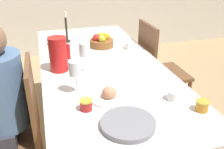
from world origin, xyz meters
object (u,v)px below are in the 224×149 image
Objects in this scene: candlestick_tall at (67,31)px; teacup_across at (129,47)px; jam_jar_amber at (86,104)px; jam_jar_red at (202,105)px; teacup_near_person at (174,97)px; chair_opposite at (157,69)px; wine_glass_water at (85,51)px; bread_plate at (109,95)px; chair_person_side at (17,131)px; red_pitcher at (58,54)px; fruit_bowl at (101,41)px; wine_glass_juice at (75,70)px; serving_tray at (128,124)px.

teacup_across is at bearing -35.64° from candlestick_tall.
jam_jar_red is at bearing -16.87° from jam_jar_amber.
chair_opposite is at bearing 68.70° from teacup_near_person.
wine_glass_water is 0.42m from bread_plate.
chair_person_side is 0.57m from red_pitcher.
teacup_across is 0.99m from jam_jar_red.
chair_person_side is at bearing -116.13° from candlestick_tall.
chair_opposite is 7.77× the size of teacup_near_person.
wine_glass_juice is at bearing -114.24° from fruit_bowl.
teacup_across is (0.93, 0.55, 0.28)m from chair_person_side.
chair_opposite is 3.56× the size of serving_tray.
wine_glass_water is 0.68m from serving_tray.
jam_jar_amber is (-0.53, -0.81, 0.01)m from teacup_across.
teacup_across reaches higher than jam_jar_red.
bread_plate is at bearing -108.35° from chair_person_side.
wine_glass_water is at bearing 99.37° from bread_plate.
chair_person_side is 3.56× the size of serving_tray.
red_pitcher is 0.54m from bread_plate.
chair_person_side is at bearing 171.14° from wine_glass_juice.
jam_jar_amber is (0.40, -0.25, 0.29)m from chair_person_side.
bread_plate is at bearing -84.46° from candlestick_tall.
wine_glass_juice is 0.94× the size of bread_plate.
teacup_across is 0.83m from bread_plate.
serving_tray is at bearing -85.91° from bread_plate.
bread_plate is 3.07× the size of jam_jar_red.
chair_person_side is 0.67m from wine_glass_water.
teacup_near_person is (0.51, -0.24, -0.12)m from wine_glass_juice.
teacup_across reaches higher than jam_jar_amber.
teacup_near_person is at bearing -19.09° from bread_plate.
serving_tray is (-0.68, -1.07, 0.27)m from chair_opposite.
fruit_bowl is at bearing -37.17° from candlestick_tall.
jam_jar_amber is 1.16m from candlestick_tall.
chair_opposite reaches higher than teacup_near_person.
wine_glass_juice is 0.45m from serving_tray.
chair_person_side is 1.12m from teacup_across.
chair_person_side and chair_opposite have the same top height.
wine_glass_water is 0.56m from fruit_bowl.
serving_tray is at bearing -128.50° from chair_person_side.
red_pitcher is (-0.93, -0.32, 0.38)m from chair_opposite.
wine_glass_water reaches higher than bread_plate.
teacup_near_person is 1.00× the size of teacup_across.
candlestick_tall is (0.04, 1.16, 0.07)m from jam_jar_amber.
teacup_across is at bearing 93.13° from jam_jar_red.
chair_person_side is 4.43× the size of bread_plate.
wine_glass_juice is 1.65× the size of teacup_near_person.
fruit_bowl reaches higher than serving_tray.
jam_jar_red reaches higher than serving_tray.
wine_glass_water is at bearing 79.75° from jam_jar_amber.
teacup_near_person is at bearing -45.61° from red_pitcher.
chair_person_side is 13.62× the size of jam_jar_red.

